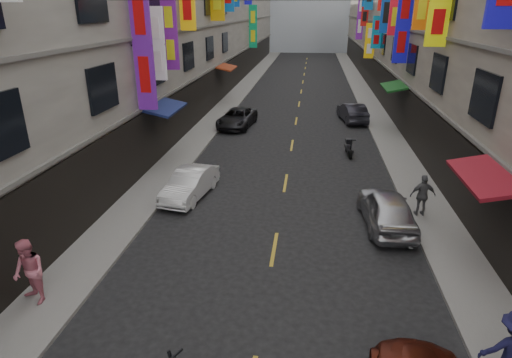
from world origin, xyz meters
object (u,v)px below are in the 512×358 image
(car_right_far, at_px, (352,112))
(pedestrian_rfar, at_px, (423,195))
(car_left_far, at_px, (237,118))
(car_left_mid, at_px, (190,184))
(car_right_mid, at_px, (387,209))
(pedestrian_lfar, at_px, (29,272))
(scooter_far_right, at_px, (349,148))

(car_right_far, relative_size, pedestrian_rfar, 2.44)
(car_left_far, xyz_separation_m, pedestrian_rfar, (9.45, -12.76, 0.34))
(car_left_mid, distance_m, car_right_mid, 8.16)
(car_left_mid, xyz_separation_m, pedestrian_lfar, (-2.28, -7.67, 0.45))
(scooter_far_right, relative_size, car_right_mid, 0.44)
(scooter_far_right, height_order, car_left_mid, car_left_mid)
(car_left_mid, xyz_separation_m, car_right_far, (8.00, 14.56, 0.05))
(car_left_far, bearing_deg, car_right_far, 23.87)
(car_right_far, bearing_deg, pedestrian_rfar, 85.43)
(car_right_mid, height_order, pedestrian_rfar, pedestrian_rfar)
(car_right_far, distance_m, pedestrian_lfar, 24.49)
(car_right_far, xyz_separation_m, pedestrian_lfar, (-10.28, -22.22, 0.39))
(scooter_far_right, height_order, pedestrian_rfar, pedestrian_rfar)
(car_right_mid, distance_m, pedestrian_rfar, 1.70)
(car_left_far, distance_m, car_right_mid, 15.79)
(car_left_mid, height_order, pedestrian_lfar, pedestrian_lfar)
(pedestrian_lfar, distance_m, pedestrian_rfar, 13.61)
(scooter_far_right, xyz_separation_m, pedestrian_rfar, (2.23, -7.46, 0.51))
(car_left_mid, relative_size, car_left_far, 0.84)
(car_right_far, height_order, pedestrian_lfar, pedestrian_lfar)
(car_left_far, distance_m, pedestrian_rfar, 15.88)
(car_right_far, bearing_deg, car_left_mid, 51.22)
(pedestrian_rfar, bearing_deg, car_right_far, -91.36)
(pedestrian_rfar, bearing_deg, car_left_far, -60.23)
(car_left_far, xyz_separation_m, car_right_mid, (8.00, -13.61, 0.08))
(pedestrian_lfar, xyz_separation_m, pedestrian_rfar, (11.73, 6.89, -0.11))
(car_right_mid, height_order, pedestrian_lfar, pedestrian_lfar)
(car_left_mid, bearing_deg, car_right_far, 70.47)
(car_right_mid, bearing_deg, car_left_far, -63.54)
(car_left_far, bearing_deg, car_left_mid, -83.98)
(scooter_far_right, height_order, pedestrian_lfar, pedestrian_lfar)
(pedestrian_lfar, bearing_deg, car_right_far, 94.28)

